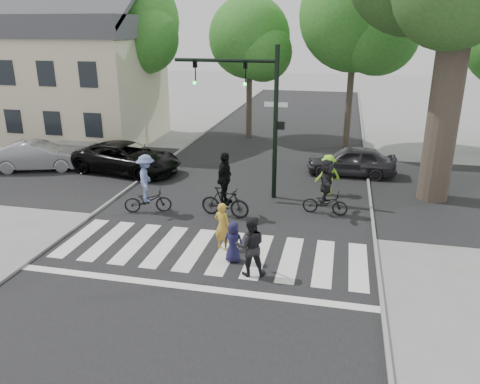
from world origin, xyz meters
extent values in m
plane|color=gray|center=(0.00, 0.00, 0.00)|extent=(120.00, 120.00, 0.00)
cube|color=black|center=(0.00, 5.00, 0.01)|extent=(10.00, 70.00, 0.01)
cube|color=black|center=(0.00, 8.00, 0.01)|extent=(70.00, 10.00, 0.01)
cube|color=gray|center=(-5.05, 5.00, 0.05)|extent=(0.10, 70.00, 0.10)
cube|color=gray|center=(5.05, 5.00, 0.05)|extent=(0.10, 70.00, 0.10)
cube|color=silver|center=(-4.50, 1.00, 0.01)|extent=(0.55, 3.00, 0.01)
cube|color=silver|center=(-3.50, 1.00, 0.01)|extent=(0.55, 3.00, 0.01)
cube|color=silver|center=(-2.50, 1.00, 0.01)|extent=(0.55, 3.00, 0.01)
cube|color=silver|center=(-1.50, 1.00, 0.01)|extent=(0.55, 3.00, 0.01)
cube|color=silver|center=(-0.50, 1.00, 0.01)|extent=(0.55, 3.00, 0.01)
cube|color=silver|center=(0.50, 1.00, 0.01)|extent=(0.55, 3.00, 0.01)
cube|color=silver|center=(1.50, 1.00, 0.01)|extent=(0.55, 3.00, 0.01)
cube|color=silver|center=(2.50, 1.00, 0.01)|extent=(0.55, 3.00, 0.01)
cube|color=silver|center=(3.50, 1.00, 0.01)|extent=(0.55, 3.00, 0.01)
cube|color=silver|center=(4.50, 1.00, 0.01)|extent=(0.55, 3.00, 0.01)
cube|color=silver|center=(0.00, -1.20, 0.01)|extent=(10.00, 0.30, 0.01)
cylinder|color=black|center=(1.20, 6.20, 3.00)|extent=(0.18, 0.18, 6.00)
cylinder|color=black|center=(-0.80, 6.20, 5.40)|extent=(4.00, 0.14, 0.14)
imported|color=black|center=(0.00, 6.20, 4.95)|extent=(0.16, 0.20, 1.00)
sphere|color=#19E533|center=(0.00, 6.08, 4.55)|extent=(0.14, 0.14, 0.14)
imported|color=black|center=(-2.00, 6.20, 4.95)|extent=(0.16, 0.20, 1.00)
sphere|color=#19E533|center=(-2.00, 6.08, 4.55)|extent=(0.14, 0.14, 0.14)
cube|color=black|center=(1.42, 6.20, 3.00)|extent=(0.28, 0.18, 0.30)
cube|color=#FF660C|center=(1.53, 6.20, 3.00)|extent=(0.02, 0.14, 0.20)
cube|color=white|center=(1.20, 6.20, 3.80)|extent=(0.90, 0.04, 0.18)
cylinder|color=brown|center=(7.50, 7.50, 3.50)|extent=(1.20, 1.20, 7.00)
cylinder|color=brown|center=(7.80, 7.30, 6.50)|extent=(1.29, 1.74, 2.93)
cylinder|color=brown|center=(-14.00, 16.20, 2.97)|extent=(0.36, 0.36, 5.95)
sphere|color=#297024|center=(-14.00, 16.20, 6.38)|extent=(5.20, 5.20, 5.20)
sphere|color=#297024|center=(-12.96, 15.42, 5.53)|extent=(3.64, 3.64, 3.64)
cylinder|color=brown|center=(-9.00, 15.70, 3.22)|extent=(0.36, 0.36, 6.44)
sphere|color=#297024|center=(-9.00, 15.70, 6.90)|extent=(5.80, 5.80, 5.80)
sphere|color=#297024|center=(-7.84, 14.83, 5.98)|extent=(4.06, 4.06, 4.06)
cylinder|color=brown|center=(-2.00, 16.80, 2.80)|extent=(0.36, 0.36, 5.60)
sphere|color=#297024|center=(-2.00, 16.80, 6.00)|extent=(4.80, 4.80, 4.80)
sphere|color=#297024|center=(-1.04, 16.08, 5.20)|extent=(3.36, 3.36, 3.36)
cylinder|color=brown|center=(4.00, 15.50, 3.36)|extent=(0.36, 0.36, 6.72)
sphere|color=#297024|center=(4.00, 15.50, 7.20)|extent=(6.00, 6.00, 6.00)
sphere|color=#297024|center=(5.20, 14.60, 6.24)|extent=(4.20, 4.20, 4.20)
cube|color=beige|center=(-11.50, 14.00, 3.00)|extent=(8.00, 7.00, 6.00)
cube|color=#47474C|center=(-11.50, 14.00, 6.60)|extent=(8.40, 7.40, 1.20)
cube|color=#47474C|center=(-11.50, 12.15, 7.60)|extent=(8.40, 3.69, 2.44)
cube|color=#47474C|center=(-11.50, 15.85, 7.60)|extent=(8.40, 3.69, 2.44)
cube|color=black|center=(-13.90, 10.48, 1.70)|extent=(1.00, 0.06, 1.30)
cube|color=black|center=(-13.90, 10.48, 4.30)|extent=(1.00, 0.06, 1.30)
cube|color=black|center=(-11.50, 10.48, 1.70)|extent=(1.00, 0.06, 1.30)
cube|color=black|center=(-11.50, 10.48, 4.30)|extent=(1.00, 0.06, 1.30)
cube|color=black|center=(-9.10, 10.48, 1.70)|extent=(1.00, 0.06, 1.30)
cube|color=black|center=(-9.10, 10.48, 4.30)|extent=(1.00, 0.06, 1.30)
cube|color=gray|center=(-10.00, 10.20, 0.40)|extent=(2.00, 1.20, 0.80)
imported|color=gold|center=(0.34, 1.21, 0.78)|extent=(0.66, 0.54, 1.55)
imported|color=#1A183B|center=(0.86, 0.49, 0.63)|extent=(0.66, 0.48, 1.26)
imported|color=black|center=(1.50, -0.15, 0.88)|extent=(1.00, 0.86, 1.76)
imported|color=black|center=(-3.18, 3.62, 0.46)|extent=(1.86, 1.12, 0.92)
imported|color=#5F70A5|center=(-3.18, 3.62, 1.35)|extent=(0.97, 1.29, 1.77)
imported|color=black|center=(-0.25, 3.84, 0.56)|extent=(1.91, 0.76, 1.12)
imported|color=black|center=(-0.25, 3.84, 1.46)|extent=(0.61, 1.18, 1.92)
imported|color=black|center=(3.32, 4.87, 0.44)|extent=(1.71, 0.71, 0.88)
imported|color=black|center=(3.32, 4.87, 1.28)|extent=(0.62, 1.59, 1.68)
imported|color=black|center=(-6.14, 8.14, 0.72)|extent=(5.55, 3.29, 1.45)
imported|color=gray|center=(-10.57, 7.63, 0.70)|extent=(4.49, 2.78, 1.40)
imported|color=#2E2D31|center=(4.27, 10.06, 0.69)|extent=(4.08, 1.65, 1.39)
imported|color=#89E328|center=(3.31, 7.11, 0.85)|extent=(1.26, 1.06, 1.69)
camera|label=1|loc=(3.76, -11.64, 6.64)|focal=35.00mm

